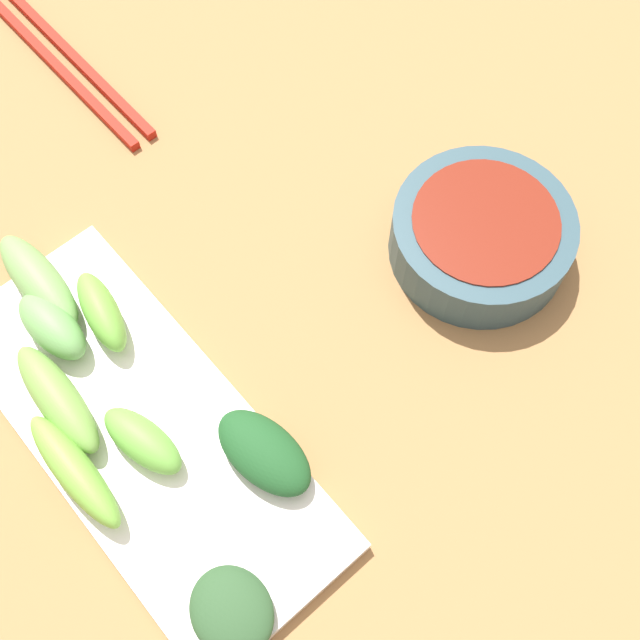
{
  "coord_description": "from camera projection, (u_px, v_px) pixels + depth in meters",
  "views": [
    {
      "loc": [
        0.15,
        0.17,
        0.56
      ],
      "look_at": [
        -0.0,
        -0.01,
        0.05
      ],
      "focal_mm": 44.91,
      "sensor_mm": 36.0,
      "label": 1
    }
  ],
  "objects": [
    {
      "name": "broccoli_stalk_3",
      "position": [
        102.0,
        312.0,
        0.56
      ],
      "size": [
        0.04,
        0.07,
        0.03
      ],
      "primitive_type": "ellipsoid",
      "rotation": [
        0.0,
        0.0,
        -0.21
      ],
      "color": "#6DB440",
      "rests_on": "serving_plate"
    },
    {
      "name": "serving_plate",
      "position": [
        144.0,
        432.0,
        0.55
      ],
      "size": [
        0.13,
        0.32,
        0.01
      ],
      "primitive_type": "cube",
      "color": "white",
      "rests_on": "tabletop"
    },
    {
      "name": "sauce_bowl",
      "position": [
        482.0,
        235.0,
        0.6
      ],
      "size": [
        0.14,
        0.14,
        0.04
      ],
      "color": "#304B55",
      "rests_on": "tabletop"
    },
    {
      "name": "broccoli_stalk_5",
      "position": [
        75.0,
        471.0,
        0.52
      ],
      "size": [
        0.02,
        0.1,
        0.03
      ],
      "primitive_type": "ellipsoid",
      "rotation": [
        0.0,
        0.0,
        0.01
      ],
      "color": "#77BB42",
      "rests_on": "serving_plate"
    },
    {
      "name": "broccoli_leafy_1",
      "position": [
        232.0,
        611.0,
        0.48
      ],
      "size": [
        0.05,
        0.06,
        0.02
      ],
      "primitive_type": "ellipsoid",
      "rotation": [
        0.0,
        0.0,
        -0.09
      ],
      "color": "#2C4F2B",
      "rests_on": "serving_plate"
    },
    {
      "name": "broccoli_stalk_7",
      "position": [
        52.0,
        327.0,
        0.56
      ],
      "size": [
        0.04,
        0.07,
        0.03
      ],
      "primitive_type": "ellipsoid",
      "rotation": [
        0.0,
        0.0,
        0.09
      ],
      "color": "#6AA858",
      "rests_on": "serving_plate"
    },
    {
      "name": "chopsticks",
      "position": [
        66.0,
        61.0,
        0.69
      ],
      "size": [
        0.03,
        0.23,
        0.01
      ],
      "rotation": [
        0.0,
        0.0,
        0.01
      ],
      "color": "#B11D12",
      "rests_on": "tabletop"
    },
    {
      "name": "broccoli_stalk_4",
      "position": [
        38.0,
        281.0,
        0.58
      ],
      "size": [
        0.03,
        0.09,
        0.03
      ],
      "primitive_type": "ellipsoid",
      "rotation": [
        0.0,
        0.0,
        -0.01
      ],
      "color": "#71A357",
      "rests_on": "serving_plate"
    },
    {
      "name": "broccoli_stalk_6",
      "position": [
        58.0,
        399.0,
        0.54
      ],
      "size": [
        0.03,
        0.1,
        0.03
      ],
      "primitive_type": "ellipsoid",
      "rotation": [
        0.0,
        0.0,
        -0.03
      ],
      "color": "#71A346",
      "rests_on": "serving_plate"
    },
    {
      "name": "tabletop",
      "position": [
        321.0,
        352.0,
        0.59
      ],
      "size": [
        2.1,
        2.1,
        0.02
      ],
      "primitive_type": "cube",
      "color": "#996E41",
      "rests_on": "ground"
    },
    {
      "name": "broccoli_stalk_2",
      "position": [
        143.0,
        441.0,
        0.53
      ],
      "size": [
        0.04,
        0.07,
        0.03
      ],
      "primitive_type": "ellipsoid",
      "rotation": [
        0.0,
        0.0,
        0.19
      ],
      "color": "#65A93F",
      "rests_on": "serving_plate"
    },
    {
      "name": "broccoli_leafy_0",
      "position": [
        264.0,
        453.0,
        0.52
      ],
      "size": [
        0.05,
        0.08,
        0.02
      ],
      "primitive_type": "ellipsoid",
      "rotation": [
        0.0,
        0.0,
        0.12
      ],
      "color": "#1D4D23",
      "rests_on": "serving_plate"
    }
  ]
}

